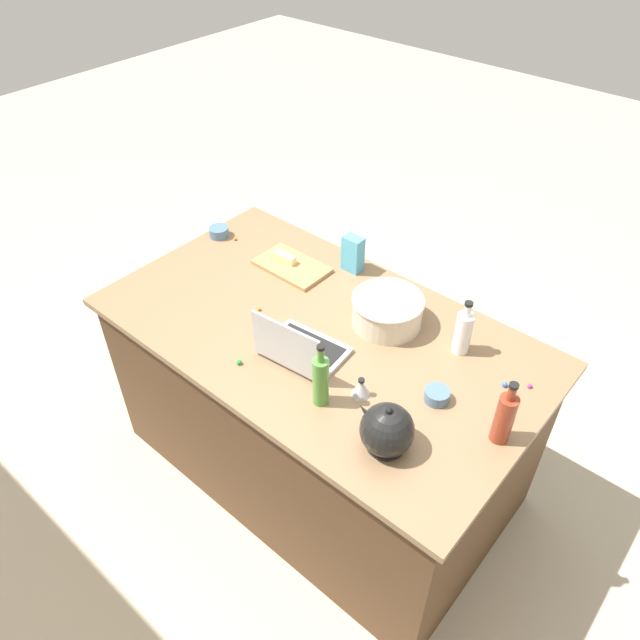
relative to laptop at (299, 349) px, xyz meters
name	(u,v)px	position (x,y,z in m)	size (l,w,h in m)	color
ground_plane	(320,464)	(0.05, -0.18, -0.95)	(12.00, 12.00, 0.00)	#B7A88E
island_counter	(320,404)	(0.05, -0.18, -0.50)	(1.80, 1.03, 0.90)	#4C331E
laptop	(299,349)	(0.00, 0.00, 0.00)	(0.33, 0.26, 0.22)	#B7B7BC
mixing_bowl_large	(387,310)	(-0.13, -0.38, 0.02)	(0.29, 0.29, 0.13)	beige
bottle_soy	(504,417)	(-0.77, -0.15, 0.06)	(0.06, 0.06, 0.26)	maroon
bottle_vinegar	(463,332)	(-0.45, -0.44, 0.05)	(0.07, 0.07, 0.24)	white
bottle_olive	(321,380)	(-0.21, 0.11, 0.06)	(0.06, 0.06, 0.27)	#4C8C38
kettle	(387,430)	(-0.50, 0.12, 0.03)	(0.21, 0.18, 0.20)	black
cutting_board	(292,266)	(0.42, -0.42, -0.04)	(0.33, 0.20, 0.02)	#AD7F4C
butter_stick_left	(285,258)	(0.46, -0.42, -0.01)	(0.11, 0.04, 0.04)	#F4E58C
ramekin_small	(219,232)	(0.87, -0.38, -0.02)	(0.09, 0.09, 0.05)	slate
ramekin_medium	(437,395)	(-0.52, -0.16, -0.02)	(0.09, 0.09, 0.04)	slate
kitchen_timer	(361,387)	(-0.30, 0.00, -0.01)	(0.07, 0.07, 0.08)	#B2B2B7
candy_bag	(353,254)	(0.21, -0.59, 0.04)	(0.09, 0.06, 0.17)	#4CA5CC
candy_0	(259,309)	(0.32, -0.10, -0.04)	(0.02, 0.02, 0.02)	orange
candy_1	(239,362)	(0.15, 0.17, -0.04)	(0.02, 0.02, 0.02)	green
candy_2	(505,384)	(-0.67, -0.38, -0.04)	(0.02, 0.02, 0.02)	blue
candy_4	(530,386)	(-0.74, -0.43, -0.04)	(0.02, 0.02, 0.02)	#CC3399
candy_5	(235,239)	(0.79, -0.41, -0.04)	(0.02, 0.02, 0.02)	orange
candy_6	(359,265)	(0.19, -0.62, -0.04)	(0.02, 0.02, 0.02)	orange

